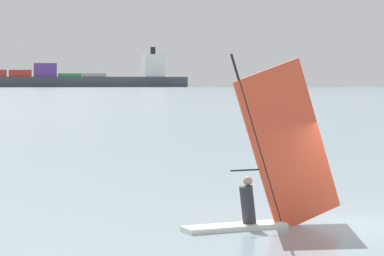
{
  "coord_description": "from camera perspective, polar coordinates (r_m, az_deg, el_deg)",
  "views": [
    {
      "loc": [
        -3.93,
        -21.65,
        3.47
      ],
      "look_at": [
        -4.44,
        13.52,
        1.69
      ],
      "focal_mm": 84.09,
      "sensor_mm": 36.0,
      "label": 1
    }
  ],
  "objects": [
    {
      "name": "ground_plane",
      "position": [
        22.28,
        11.06,
        -6.12
      ],
      "size": [
        4000.0,
        4000.0,
        0.0
      ],
      "primitive_type": "plane",
      "color": "gray"
    },
    {
      "name": "windsurfer",
      "position": [
        21.59,
        4.67,
        -3.2
      ],
      "size": [
        3.97,
        2.1,
        4.33
      ],
      "rotation": [
        0.0,
        0.0,
        3.58
      ],
      "color": "white",
      "rests_on": "ground_plane"
    },
    {
      "name": "cargo_ship",
      "position": [
        707.79,
        -9.03,
        3.16
      ],
      "size": [
        215.27,
        68.1,
        31.65
      ],
      "rotation": [
        0.0,
        0.0,
        3.35
      ],
      "color": "#3F444C",
      "rests_on": "ground_plane"
    },
    {
      "name": "distant_headland",
      "position": [
        1383.88,
        7.57,
        3.77
      ],
      "size": [
        707.97,
        592.47,
        50.03
      ],
      "primitive_type": "cube",
      "rotation": [
        0.0,
        0.0,
        0.27
      ],
      "color": "#4C564C",
      "rests_on": "ground_plane"
    }
  ]
}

